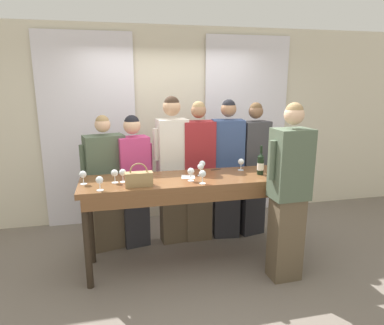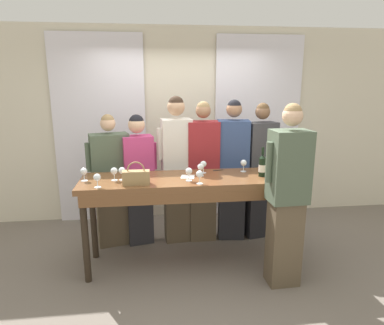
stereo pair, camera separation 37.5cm
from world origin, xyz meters
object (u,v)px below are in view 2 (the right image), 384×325
wine_glass_center_mid (122,171)px  guest_navy_coat (232,170)px  wine_glass_back_left (114,171)px  guest_striped_shirt (203,171)px  host_pouring (287,196)px  handbag (136,177)px  wine_bottle (262,166)px  wine_glass_near_host (298,169)px  guest_cream_sweater (177,168)px  tasting_bar (193,188)px  wine_glass_center_left (300,171)px  wine_glass_back_mid (203,165)px  wine_glass_front_left (189,172)px  guest_olive_jacket (111,181)px  wine_glass_center_right (200,174)px  guest_beige_cap (260,170)px  wine_glass_back_right (84,172)px  wine_glass_front_mid (201,167)px  wine_glass_by_bottle (97,178)px  guest_pink_top (139,179)px  wine_glass_front_right (244,163)px

wine_glass_center_mid → guest_navy_coat: (1.34, 0.61, -0.19)m
wine_glass_center_mid → wine_glass_back_left: (-0.08, -0.00, 0.00)m
guest_striped_shirt → host_pouring: host_pouring is taller
handbag → guest_striped_shirt: (0.80, 0.79, -0.18)m
wine_bottle → wine_glass_near_host: wine_bottle is taller
wine_bottle → wine_glass_near_host: (0.38, -0.09, -0.02)m
wine_glass_center_mid → guest_cream_sweater: guest_cream_sweater is taller
tasting_bar → wine_glass_center_left: (1.10, -0.23, 0.21)m
wine_glass_back_mid → wine_glass_front_left: bearing=-124.1°
guest_olive_jacket → host_pouring: size_ratio=0.90×
wine_glass_center_mid → wine_glass_center_right: bearing=-16.2°
guest_olive_jacket → guest_beige_cap: guest_beige_cap is taller
wine_bottle → wine_glass_back_right: size_ratio=2.32×
wine_glass_front_left → guest_cream_sweater: 0.73m
handbag → wine_glass_back_left: size_ratio=1.95×
wine_bottle → wine_glass_center_mid: size_ratio=2.32×
wine_glass_front_mid → wine_glass_center_right: bearing=-100.5°
wine_glass_front_left → guest_beige_cap: 1.25m
tasting_bar → wine_glass_back_mid: (0.14, 0.19, 0.21)m
wine_glass_front_mid → wine_glass_back_left: (-0.93, -0.06, 0.00)m
wine_glass_center_mid → guest_striped_shirt: size_ratio=0.08×
handbag → guest_beige_cap: bearing=26.8°
wine_bottle → wine_glass_center_left: bearing=-30.4°
wine_glass_center_right → wine_glass_back_left: same height
wine_glass_by_bottle → guest_striped_shirt: (1.18, 0.84, -0.20)m
handbag → wine_glass_near_host: size_ratio=1.95×
guest_cream_sweater → host_pouring: bearing=-47.8°
wine_glass_center_left → wine_bottle: bearing=149.6°
wine_glass_front_left → guest_pink_top: guest_pink_top is taller
wine_bottle → guest_pink_top: (-1.37, 0.64, -0.29)m
wine_glass_front_right → wine_glass_by_bottle: (-1.59, -0.41, 0.00)m
wine_glass_back_mid → wine_glass_near_host: 1.04m
wine_glass_near_host → guest_navy_coat: bearing=126.8°
wine_glass_front_left → host_pouring: size_ratio=0.08×
wine_glass_back_mid → wine_bottle: bearing=-19.4°
host_pouring → tasting_bar: bearing=150.7°
wine_glass_center_mid → guest_pink_top: 0.68m
wine_glass_by_bottle → wine_glass_front_left: bearing=7.6°
wine_glass_center_mid → wine_glass_by_bottle: same height
wine_glass_back_left → guest_pink_top: size_ratio=0.08×
wine_glass_front_mid → tasting_bar: bearing=-144.4°
wine_bottle → guest_striped_shirt: bearing=130.9°
guest_cream_sweater → wine_glass_by_bottle: bearing=-135.2°
wine_glass_back_mid → host_pouring: host_pouring is taller
tasting_bar → wine_glass_back_mid: size_ratio=17.21×
guest_navy_coat → wine_glass_center_right: bearing=-123.2°
wine_glass_front_right → tasting_bar: bearing=-162.8°
wine_glass_back_left → host_pouring: 1.78m
wine_glass_center_right → guest_navy_coat: bearing=56.8°
wine_glass_front_mid → wine_glass_center_mid: same height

